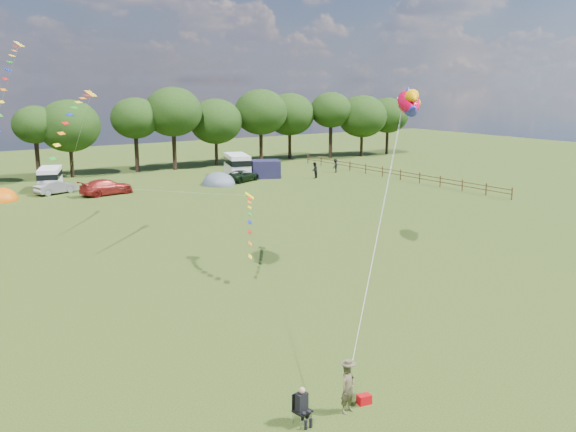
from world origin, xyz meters
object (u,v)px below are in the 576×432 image
tent_orange (2,200)px  camp_chair (301,402)px  kite_flyer (348,388)px  walker_a (314,170)px  car_d (242,176)px  tent_greyblue (219,184)px  car_b (56,187)px  walker_b (335,166)px  fish_kite (409,102)px  car_c (107,187)px  campervan_d (237,165)px  campervan_c (50,178)px

tent_orange → camp_chair: size_ratio=2.59×
camp_chair → kite_flyer: bearing=-16.9°
walker_a → car_d: bearing=-54.4°
tent_greyblue → walker_a: size_ratio=2.13×
car_b → walker_b: size_ratio=2.28×
tent_orange → camp_chair: (0.55, -48.32, 0.76)m
tent_orange → fish_kite: fish_kite is taller
car_b → walker_b: bearing=-113.3°
walker_b → kite_flyer: bearing=20.4°
fish_kite → walker_a: bearing=6.6°
car_c → walker_b: size_ratio=3.00×
car_b → car_c: size_ratio=0.76×
campervan_d → car_c: bearing=119.9°
camp_chair → campervan_c: bearing=76.9°
tent_greyblue → car_d: bearing=10.6°
campervan_d → kite_flyer: campervan_d is taller
car_c → tent_orange: size_ratio=1.51×
campervan_d → tent_orange: (-25.83, -0.93, -1.39)m
camp_chair → walker_a: bearing=45.6°
car_c → car_d: 15.28m
campervan_d → tent_greyblue: 6.18m
walker_a → walker_b: size_ratio=1.10×
tent_orange → walker_a: size_ratio=1.82×
car_d → fish_kite: (-7.11, -33.05, 9.10)m
campervan_c → walker_b: size_ratio=3.01×
walker_a → walker_b: walker_a is taller
tent_orange → fish_kite: 40.70m
car_d → fish_kite: size_ratio=1.25×
campervan_d → kite_flyer: bearing=173.1°
car_c → tent_orange: (-9.25, 2.40, -0.74)m
tent_greyblue → kite_flyer: (-19.02, -45.55, 0.85)m
kite_flyer → walker_b: (35.23, 45.95, -0.03)m
walker_b → car_d: bearing=-33.0°
campervan_c → car_b: bearing=-162.7°
tent_greyblue → walker_a: (11.30, -2.01, 0.91)m
campervan_c → camp_chair: bearing=-165.2°
car_b → walker_a: (27.39, -5.91, 0.25)m
car_c → campervan_c: campervan_c is taller
car_d → camp_chair: bearing=129.6°
tent_orange → car_c: bearing=-14.5°
car_c → fish_kite: (8.18, -33.08, 8.96)m
fish_kite → tent_greyblue: bearing=26.3°
car_c → kite_flyer: (-6.97, -46.19, 0.11)m
car_c → tent_greyblue: 12.09m
campervan_d → camp_chair: size_ratio=4.46×
car_b → campervan_c: campervan_c is taller
car_b → tent_greyblue: bearing=-120.7°
car_b → kite_flyer: kite_flyer is taller
campervan_d → kite_flyer: 54.84m
fish_kite → walker_b: bearing=1.6°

